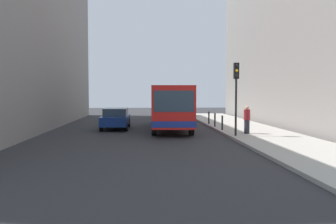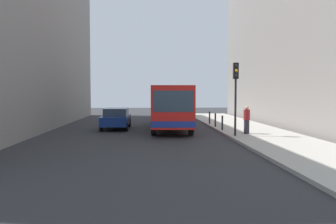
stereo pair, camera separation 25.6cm
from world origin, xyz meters
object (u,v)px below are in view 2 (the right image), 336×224
Objects in this scene: car_behind_bus at (170,111)px; car_beside_bus at (116,118)px; pedestrian_near_signal at (247,120)px; traffic_light at (236,85)px; bollard_far at (210,118)px; bollard_mid at (215,120)px; bollard_near at (222,123)px; bus at (171,105)px.

car_beside_bus is at bearing 68.33° from car_behind_bus.
car_behind_bus is 2.72× the size of pedestrian_near_signal.
bollard_far is (-0.10, 7.83, -2.38)m from traffic_light.
bollard_mid is 4.59m from pedestrian_near_signal.
bus is at bearing 141.21° from bollard_near.
car_behind_bus reaches higher than bollard_far.
car_beside_bus is 9.39m from pedestrian_near_signal.
pedestrian_near_signal is at bearing 46.40° from traffic_light.
car_behind_bus is 10.11m from bollard_mid.
bollard_far is at bearing -142.86° from bus.
car_beside_bus is 7.09m from bollard_mid.
bus is 9.64m from car_behind_bus.
traffic_light reaches higher than bus.
bollard_mid is at bearing -90.00° from bollard_far.
bollard_near is at bearing 160.12° from car_beside_bus.
car_beside_bus is 0.98× the size of car_behind_bus.
bollard_near is at bearing -90.00° from bollard_far.
bollard_mid is 0.57× the size of pedestrian_near_signal.
car_behind_bus is at bearing 102.48° from bollard_near.
pedestrian_near_signal is (1.02, -2.07, 0.35)m from bollard_near.
bollard_far is (3.19, 2.23, -1.10)m from bus.
bus reaches higher than bollard_near.
pedestrian_near_signal is at bearing -81.53° from bollard_far.
traffic_light is 4.32× the size of bollard_far.
bus is at bearing 120.46° from traffic_light.
bollard_mid is at bearing 90.00° from bollard_near.
car_behind_bus is (4.40, 9.47, 0.00)m from car_beside_bus.
car_beside_bus is 7.57m from bollard_near.
bus is 11.69× the size of bollard_mid.
pedestrian_near_signal is at bearing -77.10° from bollard_mid.
car_behind_bus is at bearing 100.41° from traffic_light.
pedestrian_near_signal is at bearing 134.54° from bus.
bollard_far is (0.00, 4.80, 0.00)m from bollard_near.
bus is 6.71× the size of pedestrian_near_signal.
traffic_light is at bearing 142.32° from car_beside_bus.
traffic_light reaches higher than bollard_far.
bollard_near is 2.40m from bollard_mid.
traffic_light is 8.19m from bollard_far.
car_beside_bus is 4.66× the size of bollard_mid.
traffic_light reaches higher than bollard_near.
bollard_mid is at bearing 91.05° from traffic_light.
pedestrian_near_signal reaches higher than car_beside_bus.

